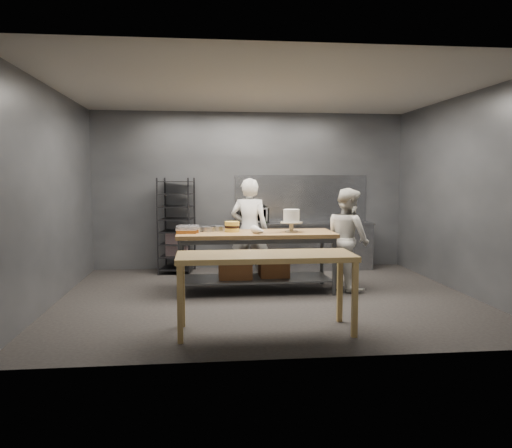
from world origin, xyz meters
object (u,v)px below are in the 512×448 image
at_px(near_counter, 266,261).
at_px(speed_rack, 177,226).
at_px(chef_right, 348,239).
at_px(microwave, 253,215).
at_px(chef_behind, 249,230).
at_px(frosted_cake_stand, 291,218).
at_px(layer_cake, 232,227).
at_px(work_table, 254,255).

distance_m(near_counter, speed_rack, 3.90).
distance_m(chef_right, microwave, 2.21).
xyz_separation_m(near_counter, chef_behind, (0.08, 2.81, 0.06)).
height_order(chef_right, microwave, chef_right).
height_order(near_counter, microwave, microwave).
bearing_deg(chef_behind, frosted_cake_stand, 140.40).
xyz_separation_m(speed_rack, chef_right, (2.74, -1.68, -0.06)).
height_order(speed_rack, chef_behind, speed_rack).
bearing_deg(layer_cake, work_table, -11.82).
distance_m(frosted_cake_stand, layer_cake, 0.92).
relative_size(near_counter, speed_rack, 1.14).
distance_m(near_counter, layer_cake, 2.14).
bearing_deg(work_table, chef_right, -0.10).
bearing_deg(chef_behind, layer_cake, 79.86).
relative_size(near_counter, chef_right, 1.25).
bearing_deg(frosted_cake_stand, speed_rack, 136.55).
distance_m(microwave, layer_cake, 1.76).
relative_size(speed_rack, frosted_cake_stand, 4.99).
height_order(work_table, chef_behind, chef_behind).
height_order(chef_behind, frosted_cake_stand, chef_behind).
xyz_separation_m(near_counter, frosted_cake_stand, (0.65, 1.99, 0.33)).
height_order(chef_behind, layer_cake, chef_behind).
xyz_separation_m(work_table, microwave, (0.17, 1.76, 0.48)).
distance_m(work_table, layer_cake, 0.55).
height_order(microwave, layer_cake, microwave).
xyz_separation_m(chef_right, frosted_cake_stand, (-0.91, -0.06, 0.34)).
bearing_deg(layer_cake, speed_rack, 119.99).
bearing_deg(work_table, chef_behind, 90.04).
xyz_separation_m(microwave, layer_cake, (-0.51, -1.69, -0.05)).
height_order(frosted_cake_stand, layer_cake, frosted_cake_stand).
relative_size(work_table, speed_rack, 1.37).
bearing_deg(chef_right, near_counter, 124.86).
height_order(work_table, speed_rack, speed_rack).
relative_size(near_counter, layer_cake, 8.95).
distance_m(chef_behind, chef_right, 1.67).
height_order(work_table, layer_cake, layer_cake).
height_order(work_table, near_counter, work_table).
relative_size(chef_behind, frosted_cake_stand, 4.98).
bearing_deg(layer_cake, frosted_cake_stand, -8.09).
distance_m(near_counter, microwave, 3.82).
height_order(speed_rack, layer_cake, speed_rack).
height_order(near_counter, speed_rack, speed_rack).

